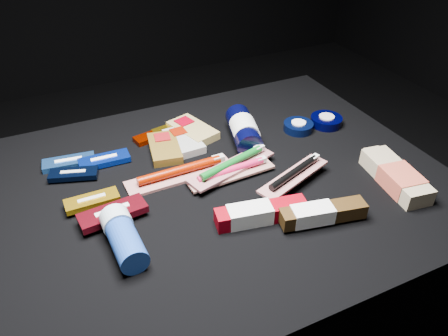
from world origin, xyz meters
name	(u,v)px	position (x,y,z in m)	size (l,w,h in m)	color
ground	(221,296)	(0.00, 0.00, 0.00)	(3.00, 3.00, 0.00)	black
cloth_table	(220,244)	(0.00, 0.00, 0.20)	(0.98, 0.78, 0.40)	black
luna_bar_0	(69,162)	(-0.29, 0.20, 0.41)	(0.12, 0.06, 0.02)	blue
luna_bar_1	(104,160)	(-0.21, 0.17, 0.41)	(0.12, 0.05, 0.02)	#0A2EBC
luna_bar_2	(74,174)	(-0.29, 0.14, 0.41)	(0.11, 0.07, 0.01)	black
luna_bar_3	(92,201)	(-0.27, 0.03, 0.41)	(0.11, 0.04, 0.01)	gold
luna_bar_4	(113,213)	(-0.24, -0.03, 0.42)	(0.13, 0.06, 0.02)	maroon
clif_bar_0	(164,147)	(-0.07, 0.16, 0.41)	(0.09, 0.14, 0.02)	brown
clif_bar_1	(183,140)	(-0.02, 0.17, 0.41)	(0.07, 0.13, 0.02)	#9E9E98
clif_bar_2	(191,129)	(0.02, 0.21, 0.41)	(0.11, 0.15, 0.02)	#A18B4E
power_bar	(159,134)	(-0.06, 0.23, 0.41)	(0.12, 0.06, 0.01)	#871500
lotion_bottle	(244,130)	(0.12, 0.12, 0.43)	(0.10, 0.21, 0.07)	black
cream_tin_upper	(298,126)	(0.27, 0.11, 0.41)	(0.08, 0.08, 0.02)	black
cream_tin_lower	(326,121)	(0.35, 0.10, 0.41)	(0.08, 0.08, 0.03)	black
bodywash_bottle	(396,177)	(0.34, -0.18, 0.42)	(0.09, 0.19, 0.04)	tan
deodorant_stick	(124,237)	(-0.24, -0.11, 0.43)	(0.06, 0.13, 0.06)	#1C439F
toothbrush_pack_0	(182,172)	(-0.07, 0.05, 0.41)	(0.24, 0.06, 0.03)	beige
toothbrush_pack_1	(232,172)	(0.03, 0.00, 0.42)	(0.20, 0.06, 0.02)	#B5ADA9
toothbrush_pack_2	(233,165)	(0.04, 0.01, 0.42)	(0.22, 0.11, 0.02)	#ABA49F
toothbrush_pack_3	(295,174)	(0.14, -0.08, 0.43)	(0.19, 0.11, 0.02)	beige
toothpaste_carton_red	(257,214)	(0.01, -0.15, 0.42)	(0.19, 0.07, 0.04)	#82000B
toothpaste_carton_green	(319,214)	(0.12, -0.21, 0.42)	(0.17, 0.07, 0.03)	#33200B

